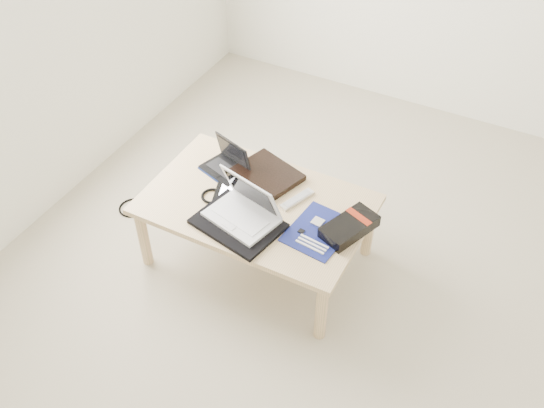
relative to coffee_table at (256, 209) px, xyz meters
The scene contains 14 objects.
ground 0.85m from the coffee_table, 14.62° to the right, with size 4.00×4.00×0.00m, color beige.
room_shell 1.53m from the coffee_table, 14.62° to the right, with size 4.20×4.20×2.70m.
coffee_table is the anchor object (origin of this frame).
book 0.20m from the coffee_table, 103.10° to the left, with size 0.38×0.35×0.03m.
netbook 0.31m from the coffee_table, 149.61° to the left, with size 0.27×0.23×0.17m.
tablet 0.12m from the coffee_table, 167.78° to the left, with size 0.30×0.26×0.01m.
remote 0.21m from the coffee_table, 30.82° to the left, with size 0.11×0.20×0.02m.
neoprene_sleeve 0.19m from the coffee_table, 89.83° to the right, with size 0.39×0.29×0.02m, color black.
white_laptop 0.17m from the coffee_table, 86.62° to the right, with size 0.37×0.30×0.22m.
motherboard 0.36m from the coffee_table, ahead, with size 0.29×0.34×0.01m.
gpu_box 0.49m from the coffee_table, ahead, with size 0.23×0.31×0.06m.
cable_coil 0.23m from the coffee_table, 162.26° to the right, with size 0.11×0.11×0.01m, color black.
floor_cable_coil 0.89m from the coffee_table, behind, with size 0.16×0.16×0.01m, color black.
floor_cable_trail 0.79m from the coffee_table, behind, with size 0.01×0.01×0.32m, color black.
Camera 1 is at (0.33, -1.69, 2.44)m, focal length 40.00 mm.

